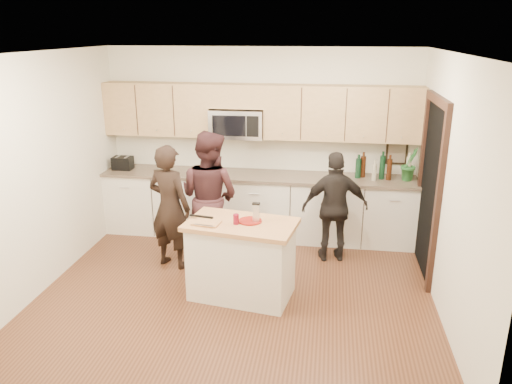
# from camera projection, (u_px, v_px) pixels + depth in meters

# --- Properties ---
(floor) EXTENTS (4.50, 4.50, 0.00)m
(floor) POSITION_uv_depth(u_px,v_px,m) (237.00, 290.00, 5.87)
(floor) COLOR brown
(floor) RESTS_ON ground
(room_shell) EXTENTS (4.52, 4.02, 2.71)m
(room_shell) POSITION_uv_depth(u_px,v_px,m) (235.00, 147.00, 5.33)
(room_shell) COLOR beige
(room_shell) RESTS_ON ground
(back_cabinetry) EXTENTS (4.50, 0.66, 0.94)m
(back_cabinetry) POSITION_uv_depth(u_px,v_px,m) (258.00, 205.00, 7.31)
(back_cabinetry) COLOR silver
(back_cabinetry) RESTS_ON ground
(upper_cabinetry) EXTENTS (4.50, 0.33, 0.75)m
(upper_cabinetry) POSITION_uv_depth(u_px,v_px,m) (262.00, 110.00, 7.01)
(upper_cabinetry) COLOR tan
(upper_cabinetry) RESTS_ON ground
(microwave) EXTENTS (0.76, 0.41, 0.40)m
(microwave) POSITION_uv_depth(u_px,v_px,m) (237.00, 123.00, 7.09)
(microwave) COLOR silver
(microwave) RESTS_ON ground
(doorway) EXTENTS (0.06, 1.25, 2.20)m
(doorway) POSITION_uv_depth(u_px,v_px,m) (430.00, 183.00, 6.04)
(doorway) COLOR black
(doorway) RESTS_ON ground
(framed_picture) EXTENTS (0.30, 0.03, 0.38)m
(framed_picture) POSITION_uv_depth(u_px,v_px,m) (397.00, 151.00, 7.06)
(framed_picture) COLOR black
(framed_picture) RESTS_ON ground
(dish_towel) EXTENTS (0.34, 0.60, 0.48)m
(dish_towel) POSITION_uv_depth(u_px,v_px,m) (190.00, 185.00, 7.16)
(dish_towel) COLOR white
(dish_towel) RESTS_ON ground
(island) EXTENTS (1.30, 0.88, 0.90)m
(island) POSITION_uv_depth(u_px,v_px,m) (241.00, 259.00, 5.63)
(island) COLOR silver
(island) RESTS_ON ground
(red_plate) EXTENTS (0.26, 0.26, 0.02)m
(red_plate) POSITION_uv_depth(u_px,v_px,m) (250.00, 221.00, 5.51)
(red_plate) COLOR maroon
(red_plate) RESTS_ON island
(box_grater) EXTENTS (0.08, 0.05, 0.21)m
(box_grater) POSITION_uv_depth(u_px,v_px,m) (256.00, 212.00, 5.46)
(box_grater) COLOR silver
(box_grater) RESTS_ON red_plate
(drink_glass) EXTENTS (0.06, 0.06, 0.11)m
(drink_glass) POSITION_uv_depth(u_px,v_px,m) (236.00, 219.00, 5.43)
(drink_glass) COLOR maroon
(drink_glass) RESTS_ON island
(cutting_board) EXTENTS (0.32, 0.25, 0.02)m
(cutting_board) POSITION_uv_depth(u_px,v_px,m) (206.00, 223.00, 5.45)
(cutting_board) COLOR tan
(cutting_board) RESTS_ON island
(tongs) EXTENTS (0.28, 0.07, 0.02)m
(tongs) POSITION_uv_depth(u_px,v_px,m) (201.00, 216.00, 5.59)
(tongs) COLOR black
(tongs) RESTS_ON cutting_board
(knife) EXTENTS (0.22, 0.06, 0.01)m
(knife) POSITION_uv_depth(u_px,v_px,m) (204.00, 225.00, 5.35)
(knife) COLOR silver
(knife) RESTS_ON cutting_board
(toaster) EXTENTS (0.28, 0.20, 0.19)m
(toaster) POSITION_uv_depth(u_px,v_px,m) (123.00, 163.00, 7.40)
(toaster) COLOR black
(toaster) RESTS_ON back_cabinetry
(bottle_cluster) EXTENTS (0.75, 0.22, 0.39)m
(bottle_cluster) POSITION_uv_depth(u_px,v_px,m) (379.00, 166.00, 6.90)
(bottle_cluster) COLOR black
(bottle_cluster) RESTS_ON back_cabinetry
(orchid) EXTENTS (0.31, 0.32, 0.46)m
(orchid) POSITION_uv_depth(u_px,v_px,m) (409.00, 164.00, 6.83)
(orchid) COLOR #29682D
(orchid) RESTS_ON back_cabinetry
(woman_left) EXTENTS (0.67, 0.54, 1.60)m
(woman_left) POSITION_uv_depth(u_px,v_px,m) (170.00, 207.00, 6.26)
(woman_left) COLOR black
(woman_left) RESTS_ON ground
(woman_center) EXTENTS (1.02, 0.91, 1.73)m
(woman_center) POSITION_uv_depth(u_px,v_px,m) (209.00, 197.00, 6.45)
(woman_center) COLOR #341A1C
(woman_center) RESTS_ON ground
(woman_right) EXTENTS (0.91, 0.51, 1.47)m
(woman_right) POSITION_uv_depth(u_px,v_px,m) (335.00, 207.00, 6.45)
(woman_right) COLOR black
(woman_right) RESTS_ON ground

